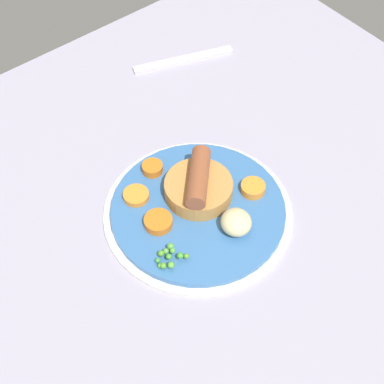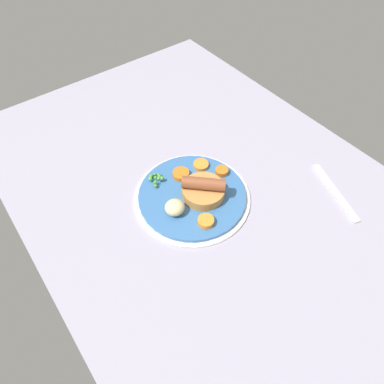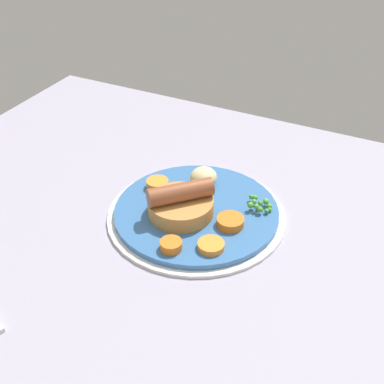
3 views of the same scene
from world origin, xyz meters
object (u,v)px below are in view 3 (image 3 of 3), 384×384
Objects in this scene: potato_chunk_0 at (203,178)px; carrot_slice_4 at (171,245)px; carrot_slice_0 at (157,184)px; pea_pile at (260,204)px; carrot_slice_1 at (211,245)px; sausage_pudding at (181,203)px; dinner_plate at (196,214)px; carrot_slice_2 at (230,222)px.

potato_chunk_0 is 15.84cm from carrot_slice_4.
pea_pile is at bearing 6.24° from carrot_slice_0.
carrot_slice_0 is at bearing 145.28° from carrot_slice_1.
sausage_pudding is at bearing 145.02° from carrot_slice_1.
carrot_slice_4 is at bearing -152.01° from carrot_slice_1.
dinner_plate is 8.78× the size of carrot_slice_4.
carrot_slice_4 is at bearing -53.47° from carrot_slice_0.
carrot_slice_4 is (-7.55, -13.87, -0.23)cm from pea_pile.
sausage_pudding is at bearing -148.20° from pea_pile.
sausage_pudding is 7.81cm from carrot_slice_2.
dinner_plate is 9.73cm from carrot_slice_4.
pea_pile is 15.79cm from carrot_slice_4.
carrot_slice_1 is (13.74, -9.52, -0.19)cm from carrot_slice_0.
carrot_slice_2 is at bearing 58.07° from carrot_slice_4.
carrot_slice_2 is at bearing -40.70° from sausage_pudding.
carrot_slice_0 reaches higher than carrot_slice_1.
sausage_pudding is 8.14cm from carrot_slice_4.
sausage_pudding is 9.01cm from carrot_slice_1.
carrot_slice_0 is 0.89× the size of carrot_slice_2.
sausage_pudding is 3.18× the size of carrot_slice_4.
carrot_slice_2 is 9.81cm from carrot_slice_4.
dinner_plate is 2.76× the size of sausage_pudding.
sausage_pudding reaches higher than carrot_slice_4.
carrot_slice_1 is at bearing -103.66° from pea_pile.
sausage_pudding is 7.92cm from carrot_slice_0.
potato_chunk_0 is 1.11× the size of carrot_slice_2.
carrot_slice_1 is at bearing -51.24° from dinner_plate.
dinner_plate is at bearing 128.76° from carrot_slice_1.
carrot_slice_2 is at bearing -43.18° from potato_chunk_0.
potato_chunk_0 is 1.44× the size of carrot_slice_4.
potato_chunk_0 is at bearing 99.34° from carrot_slice_4.
carrot_slice_0 is at bearing 126.53° from carrot_slice_4.
pea_pile is at bearing -13.94° from sausage_pudding.
dinner_plate is at bearing -17.10° from carrot_slice_0.
potato_chunk_0 is (-0.08, 7.95, -0.24)cm from sausage_pudding.
carrot_slice_1 is 1.21× the size of carrot_slice_4.
carrot_slice_0 is at bearing -173.76° from pea_pile.
potato_chunk_0 is at bearing 105.94° from dinner_plate.
pea_pile is 1.17× the size of carrot_slice_0.
carrot_slice_2 is at bearing -14.84° from carrot_slice_0.
sausage_pudding reaches higher than carrot_slice_0.
carrot_slice_4 is (-5.19, -8.32, 0.02)cm from carrot_slice_2.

